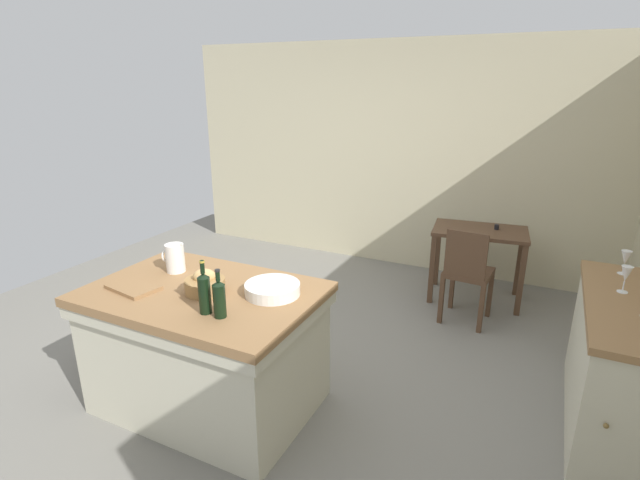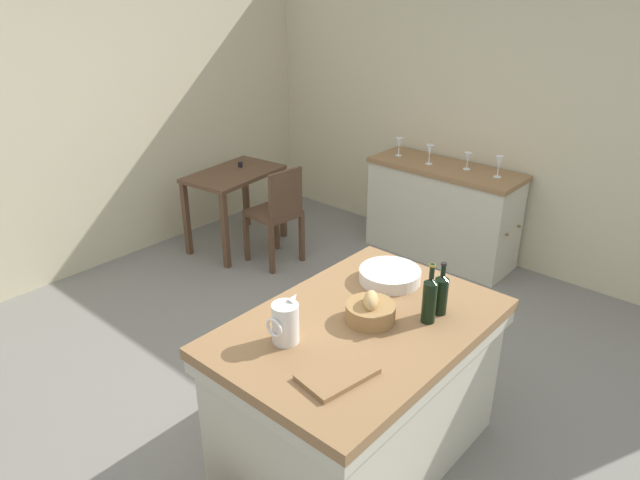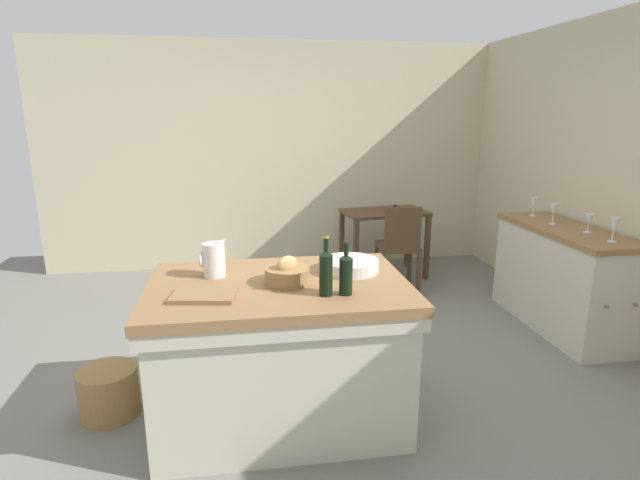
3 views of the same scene
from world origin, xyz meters
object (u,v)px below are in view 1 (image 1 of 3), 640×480
Objects in this scene: wine_glass_right at (626,258)px; wicker_hamper at (123,338)px; cutting_board at (133,287)px; side_cabinet at (619,366)px; writing_desk at (479,241)px; wine_glass_middle at (626,275)px; wine_bottle_amber at (204,292)px; pitcher at (175,258)px; wash_bowl at (272,289)px; wine_bottle_dark at (219,298)px; bread_basket at (205,284)px; wooden_chair at (467,272)px; island_table at (207,344)px.

wicker_hamper is at bearing -160.00° from wine_glass_right.
side_cabinet is at bearing 21.74° from cutting_board.
writing_desk is 1.84m from wine_glass_middle.
pitcher is at bearing 145.29° from wine_bottle_amber.
wash_bowl is 1.21× the size of wine_bottle_dark.
bread_basket reaches higher than wash_bowl.
wine_bottle_dark is 1.67× the size of wine_glass_middle.
bread_basket is 0.49m from cutting_board.
writing_desk is 1.59m from wine_glass_right.
wine_glass_right is (2.13, 1.72, 0.01)m from wine_bottle_dark.
wine_glass_right is at bearing 33.33° from wash_bowl.
wine_bottle_amber is at bearing -34.71° from pitcher.
wash_bowl is (-2.03, -0.82, 0.46)m from side_cabinet.
side_cabinet is at bearing -42.62° from wooden_chair.
side_cabinet is 3.93× the size of wicker_hamper.
wine_glass_middle is 0.49× the size of wicker_hamper.
cutting_board is at bearing -129.16° from wooden_chair.
pitcher is at bearing -125.98° from writing_desk.
wine_bottle_dark is 0.90× the size of wine_bottle_amber.
wine_bottle_dark is at bearing -146.90° from wine_glass_middle.
pitcher is 3.12m from wine_glass_right.
pitcher is at bearing -155.39° from wine_glass_right.
wash_bowl is 1.67m from wicker_hamper.
side_cabinet is 4.81× the size of wine_bottle_dark.
side_cabinet is 4.24× the size of cutting_board.
wine_glass_middle is at bearing 26.17° from wash_bowl.
wine_glass_middle is at bearing 14.92° from wicker_hamper.
wine_glass_middle reaches higher than wooden_chair.
wash_bowl reaches higher than writing_desk.
island_table is 4.16× the size of wicker_hamper.
cutting_board is 1.13× the size of wine_bottle_dark.
wicker_hamper is at bearing 169.63° from island_table.
wash_bowl reaches higher than wooden_chair.
wash_bowl is at bearing -110.84° from writing_desk.
island_table is 0.64m from wash_bowl.
wash_bowl is 0.43m from bread_basket.
wine_bottle_amber reaches higher than wicker_hamper.
island_table is 5.10× the size of wine_bottle_dark.
wine_bottle_dark is 0.82× the size of wicker_hamper.
bread_basket is at bearing -25.26° from island_table.
cutting_board is at bearing -122.87° from writing_desk.
side_cabinet is (2.48, 0.96, -0.03)m from island_table.
island_table reaches higher than writing_desk.
bread_basket is 2.65m from wine_glass_middle.
wine_bottle_amber is 1.86× the size of wine_glass_middle.
pitcher is 0.84× the size of wine_bottle_dark.
wine_glass_right is at bearing 91.52° from side_cabinet.
wine_glass_right reaches higher than wash_bowl.
wooden_chair is at bearing 140.78° from wine_glass_middle.
side_cabinet is at bearing 15.60° from pitcher.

